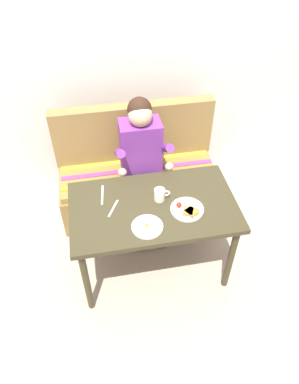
# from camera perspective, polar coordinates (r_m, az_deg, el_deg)

# --- Properties ---
(ground_plane) EXTENTS (8.00, 8.00, 0.00)m
(ground_plane) POSITION_cam_1_polar(r_m,az_deg,el_deg) (3.14, 0.51, -11.41)
(ground_plane) COLOR tan
(back_wall) EXTENTS (4.40, 0.10, 2.60)m
(back_wall) POSITION_cam_1_polar(r_m,az_deg,el_deg) (3.31, -3.79, 20.92)
(back_wall) COLOR silver
(back_wall) RESTS_ON ground
(table) EXTENTS (1.20, 0.70, 0.73)m
(table) POSITION_cam_1_polar(r_m,az_deg,el_deg) (2.64, 0.60, -3.35)
(table) COLOR #36311E
(table) RESTS_ON ground
(couch) EXTENTS (1.44, 0.56, 1.00)m
(couch) POSITION_cam_1_polar(r_m,az_deg,el_deg) (3.40, -1.89, 2.31)
(couch) COLOR olive
(couch) RESTS_ON ground
(person) EXTENTS (0.45, 0.61, 1.21)m
(person) POSITION_cam_1_polar(r_m,az_deg,el_deg) (3.01, -1.20, 6.04)
(person) COLOR #72318C
(person) RESTS_ON ground
(plate_breakfast) EXTENTS (0.24, 0.24, 0.05)m
(plate_breakfast) POSITION_cam_1_polar(r_m,az_deg,el_deg) (2.54, 6.04, -2.79)
(plate_breakfast) COLOR white
(plate_breakfast) RESTS_ON table
(plate_eggs) EXTENTS (0.21, 0.21, 0.04)m
(plate_eggs) POSITION_cam_1_polar(r_m,az_deg,el_deg) (2.43, -0.36, -5.51)
(plate_eggs) COLOR white
(plate_eggs) RESTS_ON table
(coffee_mug) EXTENTS (0.12, 0.08, 0.09)m
(coffee_mug) POSITION_cam_1_polar(r_m,az_deg,el_deg) (2.59, 1.65, -0.39)
(coffee_mug) COLOR white
(coffee_mug) RESTS_ON table
(fork) EXTENTS (0.09, 0.16, 0.00)m
(fork) POSITION_cam_1_polar(r_m,az_deg,el_deg) (2.57, -5.76, -2.59)
(fork) COLOR silver
(fork) RESTS_ON table
(knife) EXTENTS (0.04, 0.20, 0.00)m
(knife) POSITION_cam_1_polar(r_m,az_deg,el_deg) (2.67, -7.48, -0.45)
(knife) COLOR silver
(knife) RESTS_ON table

